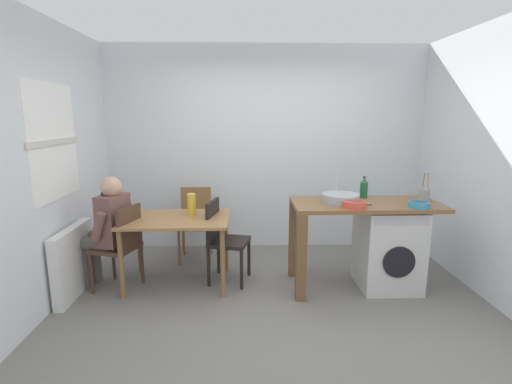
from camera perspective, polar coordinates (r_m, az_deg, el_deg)
The scene contains 20 objects.
ground_plane at distance 3.83m, azimuth 2.84°, elevation -16.58°, with size 5.46×5.46×0.00m, color slate.
wall_back at distance 5.14m, azimuth 1.45°, elevation 6.48°, with size 4.60×0.10×2.70m, color silver.
wall_window_side at distance 3.88m, azimuth -30.54°, elevation 3.26°, with size 0.12×3.80×2.70m.
wall_counter_side at distance 4.18m, azimuth 34.00°, elevation 3.34°, with size 0.10×3.80×2.70m, color silver.
radiator at distance 4.31m, azimuth -25.75°, elevation -9.37°, with size 0.10×0.80×0.70m, color white.
dining_table at distance 4.11m, azimuth -11.85°, elevation -5.11°, with size 1.10×0.76×0.74m.
chair_person_seat at distance 4.17m, azimuth -19.58°, elevation -7.25°, with size 0.50×0.50×0.90m.
chair_opposite at distance 4.16m, azimuth -5.08°, elevation -6.66°, with size 0.48×0.48×0.90m.
chair_spare_by_wall at distance 4.87m, azimuth -9.07°, elevation -4.04°, with size 0.41×0.41×0.90m.
seated_person at distance 4.22m, azimuth -21.51°, elevation -4.86°, with size 0.56×0.54×1.20m.
kitchen_counter at distance 4.03m, azimuth 13.22°, elevation -3.75°, with size 1.50×0.68×0.92m.
washing_machine at distance 4.27m, azimuth 19.23°, elevation -7.88°, with size 0.60×0.61×0.86m.
sink_basin at distance 3.97m, azimuth 12.63°, elevation -0.93°, with size 0.38×0.38×0.09m, color #9EA0A5.
tap at distance 4.12m, azimuth 12.08°, elevation 0.90°, with size 0.02×0.02×0.28m, color #B2B2B7.
bottle_tall_green at distance 4.26m, azimuth 15.93°, elevation 0.56°, with size 0.08×0.08×0.23m.
mixing_bowl at distance 3.81m, azimuth 14.58°, elevation -1.70°, with size 0.23×0.23×0.06m.
utensil_crock at distance 4.32m, azimuth 24.03°, elevation -0.33°, with size 0.11×0.11×0.30m.
colander at distance 4.01m, azimuth 23.31°, elevation -1.69°, with size 0.20×0.20×0.06m.
vase at distance 4.13m, azimuth -9.69°, elevation -1.87°, with size 0.09×0.09×0.24m, color gold.
scissors at distance 3.95m, azimuth 15.95°, elevation -1.79°, with size 0.15×0.06×0.01m.
Camera 1 is at (-0.28, -3.36, 1.80)m, focal length 26.57 mm.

